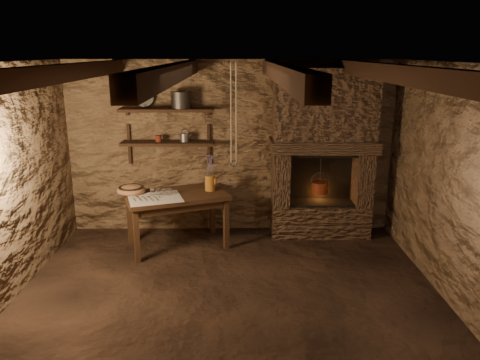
{
  "coord_description": "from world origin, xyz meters",
  "views": [
    {
      "loc": [
        0.08,
        -4.41,
        2.5
      ],
      "look_at": [
        0.12,
        0.9,
        1.04
      ],
      "focal_mm": 35.0,
      "sensor_mm": 36.0,
      "label": 1
    }
  ],
  "objects_px": {
    "iron_stockpot": "(181,101)",
    "work_table": "(177,218)",
    "stoneware_jug": "(210,176)",
    "wooden_bowl": "(131,190)",
    "red_pot": "(320,187)"
  },
  "relations": [
    {
      "from": "work_table",
      "to": "iron_stockpot",
      "type": "bearing_deg",
      "value": 64.18
    },
    {
      "from": "wooden_bowl",
      "to": "work_table",
      "type": "bearing_deg",
      "value": -1.39
    },
    {
      "from": "work_table",
      "to": "red_pot",
      "type": "distance_m",
      "value": 1.98
    },
    {
      "from": "stoneware_jug",
      "to": "iron_stockpot",
      "type": "bearing_deg",
      "value": 144.92
    },
    {
      "from": "iron_stockpot",
      "to": "red_pot",
      "type": "bearing_deg",
      "value": -3.67
    },
    {
      "from": "work_table",
      "to": "iron_stockpot",
      "type": "relative_size",
      "value": 5.48
    },
    {
      "from": "iron_stockpot",
      "to": "work_table",
      "type": "bearing_deg",
      "value": -95.62
    },
    {
      "from": "wooden_bowl",
      "to": "iron_stockpot",
      "type": "bearing_deg",
      "value": 36.76
    },
    {
      "from": "stoneware_jug",
      "to": "wooden_bowl",
      "type": "relative_size",
      "value": 1.28
    },
    {
      "from": "work_table",
      "to": "red_pot",
      "type": "height_order",
      "value": "red_pot"
    },
    {
      "from": "stoneware_jug",
      "to": "iron_stockpot",
      "type": "relative_size",
      "value": 1.79
    },
    {
      "from": "iron_stockpot",
      "to": "red_pot",
      "type": "xyz_separation_m",
      "value": [
        1.87,
        -0.12,
        -1.16
      ]
    },
    {
      "from": "iron_stockpot",
      "to": "red_pot",
      "type": "height_order",
      "value": "iron_stockpot"
    },
    {
      "from": "work_table",
      "to": "stoneware_jug",
      "type": "distance_m",
      "value": 0.7
    },
    {
      "from": "iron_stockpot",
      "to": "stoneware_jug",
      "type": "bearing_deg",
      "value": -41.55
    }
  ]
}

